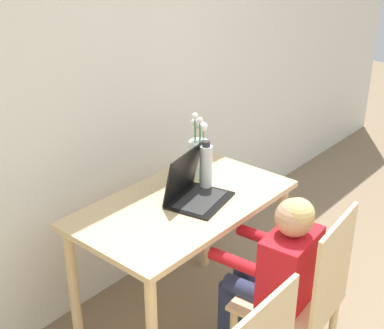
{
  "coord_description": "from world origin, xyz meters",
  "views": [
    {
      "loc": [
        -1.98,
        0.15,
        1.99
      ],
      "look_at": [
        -0.24,
        1.64,
        0.93
      ],
      "focal_mm": 50.0,
      "sensor_mm": 36.0,
      "label": 1
    }
  ],
  "objects_px": {
    "flower_vase": "(199,153)",
    "laptop": "(193,189)",
    "person_seated": "(277,266)",
    "water_bottle": "(206,167)",
    "chair_occupied": "(302,301)"
  },
  "relations": [
    {
      "from": "laptop",
      "to": "flower_vase",
      "type": "distance_m",
      "value": 0.27
    },
    {
      "from": "flower_vase",
      "to": "laptop",
      "type": "bearing_deg",
      "value": -146.2
    },
    {
      "from": "person_seated",
      "to": "laptop",
      "type": "height_order",
      "value": "laptop"
    },
    {
      "from": "chair_occupied",
      "to": "flower_vase",
      "type": "xyz_separation_m",
      "value": [
        0.21,
        0.77,
        0.42
      ]
    },
    {
      "from": "chair_occupied",
      "to": "water_bottle",
      "type": "bearing_deg",
      "value": -106.06
    },
    {
      "from": "flower_vase",
      "to": "water_bottle",
      "type": "xyz_separation_m",
      "value": [
        -0.08,
        -0.12,
        -0.01
      ]
    },
    {
      "from": "laptop",
      "to": "person_seated",
      "type": "bearing_deg",
      "value": -102.31
    },
    {
      "from": "flower_vase",
      "to": "water_bottle",
      "type": "height_order",
      "value": "flower_vase"
    },
    {
      "from": "chair_occupied",
      "to": "laptop",
      "type": "height_order",
      "value": "laptop"
    },
    {
      "from": "person_seated",
      "to": "water_bottle",
      "type": "xyz_separation_m",
      "value": [
        0.14,
        0.52,
        0.28
      ]
    },
    {
      "from": "chair_occupied",
      "to": "laptop",
      "type": "xyz_separation_m",
      "value": [
        -0.01,
        0.62,
        0.34
      ]
    },
    {
      "from": "person_seated",
      "to": "laptop",
      "type": "relative_size",
      "value": 2.77
    },
    {
      "from": "person_seated",
      "to": "flower_vase",
      "type": "bearing_deg",
      "value": -114.33
    },
    {
      "from": "laptop",
      "to": "water_bottle",
      "type": "relative_size",
      "value": 1.36
    },
    {
      "from": "person_seated",
      "to": "water_bottle",
      "type": "distance_m",
      "value": 0.61
    }
  ]
}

